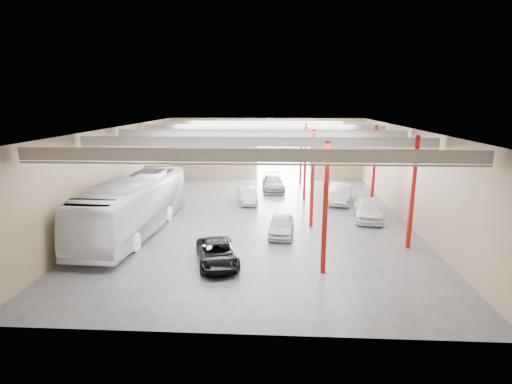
# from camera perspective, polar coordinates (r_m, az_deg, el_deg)

# --- Properties ---
(depot_shell) EXTENTS (22.12, 32.12, 7.06)m
(depot_shell) POSITION_cam_1_polar(r_m,az_deg,el_deg) (30.76, 0.90, 5.48)
(depot_shell) COLOR #46474B
(depot_shell) RESTS_ON ground
(coach_bus) EXTENTS (3.88, 13.94, 3.85)m
(coach_bus) POSITION_cam_1_polar(r_m,az_deg,el_deg) (28.78, -16.94, -1.81)
(coach_bus) COLOR white
(coach_bus) RESTS_ON ground
(black_sedan) EXTENTS (3.24, 5.00, 1.28)m
(black_sedan) POSITION_cam_1_polar(r_m,az_deg,el_deg) (22.68, -5.58, -8.70)
(black_sedan) COLOR black
(black_sedan) RESTS_ON ground
(car_row_a) EXTENTS (1.93, 4.20, 1.40)m
(car_row_a) POSITION_cam_1_polar(r_m,az_deg,el_deg) (27.31, 3.67, -4.72)
(car_row_a) COLOR silver
(car_row_a) RESTS_ON ground
(car_row_b) EXTENTS (2.21, 4.37, 1.37)m
(car_row_b) POSITION_cam_1_polar(r_m,az_deg,el_deg) (35.58, -1.27, -0.51)
(car_row_b) COLOR #B5B6BA
(car_row_b) RESTS_ON ground
(car_row_c) EXTENTS (2.56, 5.45, 1.54)m
(car_row_c) POSITION_cam_1_polar(r_m,az_deg,el_deg) (40.54, 2.46, 1.28)
(car_row_c) COLOR slate
(car_row_c) RESTS_ON ground
(car_right_near) EXTENTS (2.95, 5.50, 1.72)m
(car_right_near) POSITION_cam_1_polar(r_m,az_deg,el_deg) (36.56, 11.97, -0.15)
(car_right_near) COLOR #BDBCC2
(car_right_near) RESTS_ON ground
(car_right_far) EXTENTS (2.60, 5.12, 1.67)m
(car_right_far) POSITION_cam_1_polar(r_m,az_deg,el_deg) (31.85, 15.69, -2.35)
(car_right_far) COLOR white
(car_right_far) RESTS_ON ground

